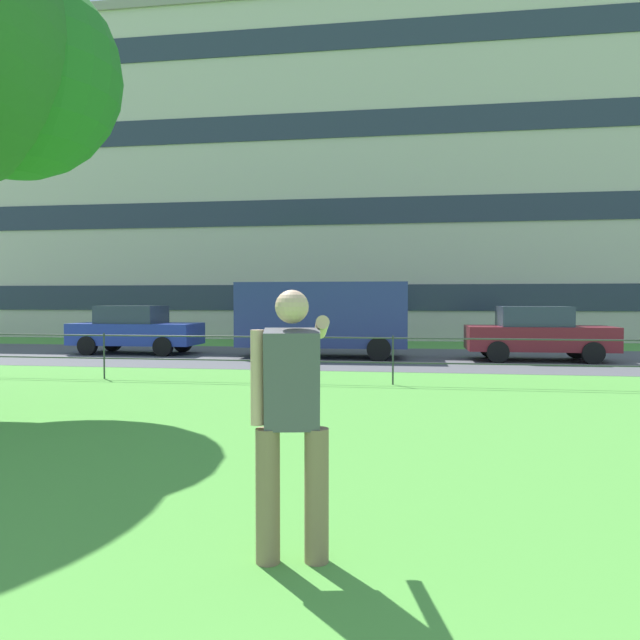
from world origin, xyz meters
The scene contains 7 objects.
street_strip centered at (0.00, 19.12, 0.00)m, with size 80.00×7.25×0.01m, color #4C4C51.
park_fence centered at (0.00, 13.34, 0.68)m, with size 37.73×0.04×1.00m.
person_thrower centered at (-0.36, 4.73, 0.97)m, with size 0.51×0.83×1.79m.
car_blue_left centered at (-8.42, 19.36, 0.78)m, with size 4.00×1.82×1.54m.
panel_van_center centered at (-2.26, 19.04, 1.27)m, with size 5.03×2.16×2.24m.
car_maroon_far_right centered at (3.87, 18.96, 0.78)m, with size 4.03×1.87×1.54m.
apartment_building_background centered at (-5.50, 32.42, 7.50)m, with size 35.89×11.49×14.98m.
Camera 1 is at (0.43, 0.79, 1.73)m, focal length 34.58 mm.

